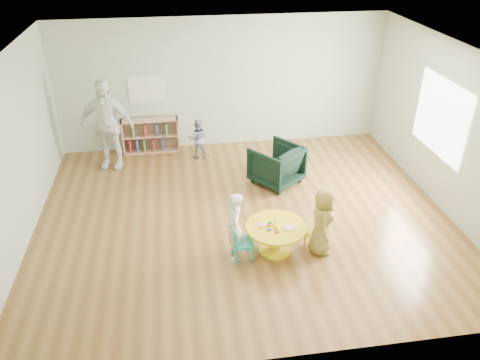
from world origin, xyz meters
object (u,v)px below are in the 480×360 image
Objects in this scene: activity_table at (276,234)px; kid_chair_right at (317,231)px; kid_chair_left at (240,242)px; child_right at (322,221)px; toddler at (198,139)px; adult_caretaker at (107,125)px; armchair at (276,165)px; child_left at (234,227)px; bookshelf at (150,135)px.

kid_chair_right is at bearing 2.67° from activity_table.
kid_chair_right is (1.24, 0.14, -0.04)m from kid_chair_left.
toddler is at bearing 37.53° from child_right.
adult_caretaker is at bearing -152.67° from kid_chair_left.
adult_caretaker is at bearing -57.68° from armchair.
toddler reaches higher than activity_table.
child_left is (-0.64, -0.05, 0.23)m from activity_table.
bookshelf reaches higher than kid_chair_left.
kid_chair_right is 4.65m from bookshelf.
bookshelf is at bearing 116.73° from activity_table.
kid_chair_right is at bearing 97.10° from child_left.
child_left is at bearing 69.73° from kid_chair_right.
bookshelf is (-1.37, 3.98, 0.06)m from kid_chair_left.
activity_table is at bearing 97.81° from child_left.
bookshelf is at bearing -166.41° from kid_chair_left.
kid_chair_left is (-0.57, -0.11, -0.01)m from activity_table.
activity_table is 1.06× the size of toddler.
armchair reaches higher than activity_table.
child_right is (0.68, -0.10, 0.23)m from activity_table.
child_left is 1.26× the size of toddler.
bookshelf is at bearing 46.14° from child_right.
adult_caretaker is at bearing 58.22° from child_right.
bookshelf is (-1.95, 3.87, 0.05)m from activity_table.
bookshelf is 0.65× the size of adult_caretaker.
toddler is at bearing -171.35° from child_left.
armchair is 0.77× the size of child_right.
child_right is at bearing 120.17° from toddler.
kid_chair_right is 0.60× the size of armchair.
armchair is at bearing 156.21° from child_left.
bookshelf is 3.00m from armchair.
kid_chair_right is at bearing 120.85° from toddler.
kid_chair_left reaches higher than activity_table.
kid_chair_right is at bearing 17.41° from child_right.
child_right reaches higher than kid_chair_right.
adult_caretaker is at bearing -143.82° from child_left.
child_left is 3.45m from toddler.
activity_table is 0.77× the size of bookshelf.
kid_chair_left is 0.48× the size of bookshelf.
adult_caretaker is (-2.09, 3.29, 0.38)m from child_left.
activity_table is at bearing -37.08° from adult_caretaker.
kid_chair_left is 0.66× the size of toddler.
kid_chair_right is 0.31m from child_right.
armchair is (2.41, -1.79, 0.02)m from bookshelf.
armchair is (-0.21, 2.05, 0.11)m from kid_chair_right.
adult_caretaker is at bearing 23.04° from kid_chair_right.
activity_table is 0.67m from kid_chair_right.
toddler is at bearing -179.51° from kid_chair_left.
kid_chair_left reaches higher than kid_chair_right.
kid_chair_left is 0.52× the size of child_right.
armchair is at bearing -36.52° from bookshelf.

